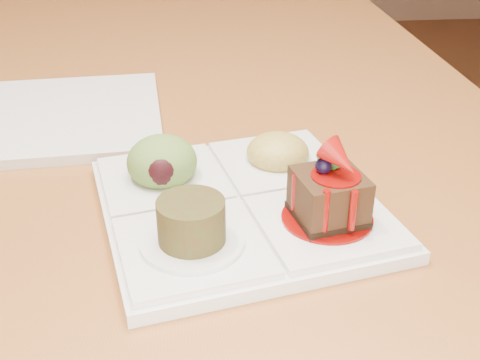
{
  "coord_description": "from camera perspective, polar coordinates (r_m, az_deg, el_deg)",
  "views": [
    {
      "loc": [
        0.09,
        -0.96,
        1.05
      ],
      "look_at": [
        0.13,
        -0.49,
        0.79
      ],
      "focal_mm": 45.0,
      "sensor_mm": 36.0,
      "label": 1
    }
  ],
  "objects": [
    {
      "name": "sampler_plate",
      "position": [
        0.55,
        -0.28,
        -1.27
      ],
      "size": [
        0.29,
        0.29,
        0.1
      ],
      "rotation": [
        0.0,
        0.0,
        0.21
      ],
      "color": "silver",
      "rests_on": "dining_table"
    },
    {
      "name": "dining_table",
      "position": [
        1.03,
        -10.24,
        8.03
      ],
      "size": [
        1.0,
        1.8,
        0.75
      ],
      "color": "#985F27",
      "rests_on": "ground"
    },
    {
      "name": "second_plate",
      "position": [
        0.78,
        -16.88,
        5.8
      ],
      "size": [
        0.27,
        0.27,
        0.01
      ],
      "primitive_type": "cube",
      "rotation": [
        0.0,
        0.0,
        0.07
      ],
      "color": "silver",
      "rests_on": "dining_table"
    }
  ]
}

